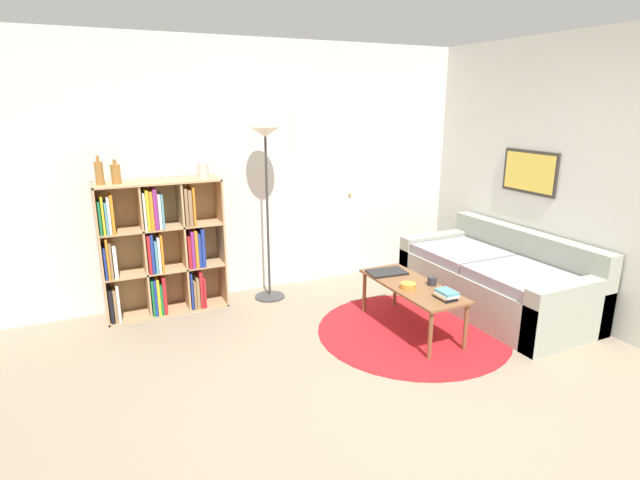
{
  "coord_description": "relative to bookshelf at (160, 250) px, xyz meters",
  "views": [
    {
      "loc": [
        -1.88,
        -2.17,
        2.0
      ],
      "look_at": [
        -0.11,
        1.53,
        0.85
      ],
      "focal_mm": 28.0,
      "sensor_mm": 36.0,
      "label": 1
    }
  ],
  "objects": [
    {
      "name": "bookshelf",
      "position": [
        0.0,
        0.0,
        0.0
      ],
      "size": [
        1.13,
        0.34,
        1.29
      ],
      "color": "tan",
      "rests_on": "ground_plane"
    },
    {
      "name": "rug",
      "position": [
        1.93,
        -1.44,
        -0.62
      ],
      "size": [
        1.7,
        1.7,
        0.01
      ],
      "color": "#B2191E",
      "rests_on": "ground_plane"
    },
    {
      "name": "laptop",
      "position": [
        1.89,
        -1.04,
        -0.19
      ],
      "size": [
        0.37,
        0.26,
        0.02
      ],
      "color": "black",
      "rests_on": "coffee_table"
    },
    {
      "name": "floor_lamp",
      "position": [
        1.05,
        -0.12,
        0.81
      ],
      "size": [
        0.31,
        0.31,
        1.76
      ],
      "color": "#333333",
      "rests_on": "ground_plane"
    },
    {
      "name": "coffee_table",
      "position": [
        1.93,
        -1.39,
        -0.24
      ],
      "size": [
        0.44,
        1.11,
        0.43
      ],
      "color": "brown",
      "rests_on": "ground_plane"
    },
    {
      "name": "bowl",
      "position": [
        1.84,
        -1.46,
        -0.17
      ],
      "size": [
        0.13,
        0.13,
        0.05
      ],
      "color": "orange",
      "rests_on": "coffee_table"
    },
    {
      "name": "wall_back",
      "position": [
        1.31,
        0.21,
        0.66
      ],
      "size": [
        7.31,
        0.11,
        2.6
      ],
      "color": "silver",
      "rests_on": "ground_plane"
    },
    {
      "name": "couch",
      "position": [
        3.02,
        -1.33,
        -0.36
      ],
      "size": [
        0.94,
        1.9,
        0.75
      ],
      "color": "gray",
      "rests_on": "ground_plane"
    },
    {
      "name": "wall_right",
      "position": [
        3.47,
        -1.21,
        0.67
      ],
      "size": [
        0.08,
        5.79,
        2.6
      ],
      "color": "silver",
      "rests_on": "ground_plane"
    },
    {
      "name": "bottle_left",
      "position": [
        -0.46,
        -0.01,
        0.76
      ],
      "size": [
        0.07,
        0.07,
        0.26
      ],
      "color": "olive",
      "rests_on": "bookshelf"
    },
    {
      "name": "cup",
      "position": [
        2.08,
        -1.47,
        -0.16
      ],
      "size": [
        0.08,
        0.08,
        0.07
      ],
      "color": "#28282D",
      "rests_on": "coffee_table"
    },
    {
      "name": "book_stack_on_table",
      "position": [
        1.99,
        -1.78,
        -0.16
      ],
      "size": [
        0.14,
        0.19,
        0.07
      ],
      "color": "black",
      "rests_on": "coffee_table"
    },
    {
      "name": "ground_plane",
      "position": [
        1.29,
        -2.6,
        -0.63
      ],
      "size": [
        14.0,
        14.0,
        0.0
      ],
      "primitive_type": "plane",
      "color": "gray"
    },
    {
      "name": "bottle_middle",
      "position": [
        -0.32,
        -0.02,
        0.75
      ],
      "size": [
        0.08,
        0.08,
        0.22
      ],
      "color": "olive",
      "rests_on": "bookshelf"
    },
    {
      "name": "vase_on_shelf",
      "position": [
        0.45,
        -0.0,
        0.73
      ],
      "size": [
        0.11,
        0.11,
        0.15
      ],
      "color": "#B7B2A8",
      "rests_on": "bookshelf"
    }
  ]
}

